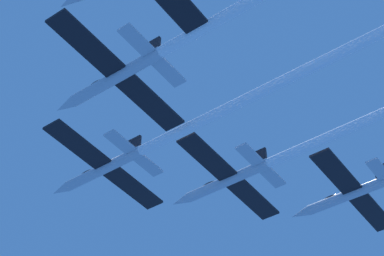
{
  "coord_description": "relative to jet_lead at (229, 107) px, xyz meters",
  "views": [
    {
      "loc": [
        -43.08,
        -43.62,
        -49.25
      ],
      "look_at": [
        0.15,
        -12.47,
        -0.02
      ],
      "focal_mm": 62.15,
      "sensor_mm": 36.0,
      "label": 1
    }
  ],
  "objects": [
    {
      "name": "jet_right_wing",
      "position": [
        10.14,
        -6.75,
        -0.29
      ],
      "size": [
        18.58,
        52.21,
        3.08
      ],
      "color": "#B2BAC6"
    },
    {
      "name": "jet_left_wing",
      "position": [
        -10.71,
        -8.09,
        -0.51
      ],
      "size": [
        18.58,
        54.53,
        3.08
      ],
      "color": "#B2BAC6"
    },
    {
      "name": "jet_lead",
      "position": [
        0.0,
        0.0,
        0.0
      ],
      "size": [
        18.58,
        61.5,
        3.08
      ],
      "color": "#B2BAC6"
    }
  ]
}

